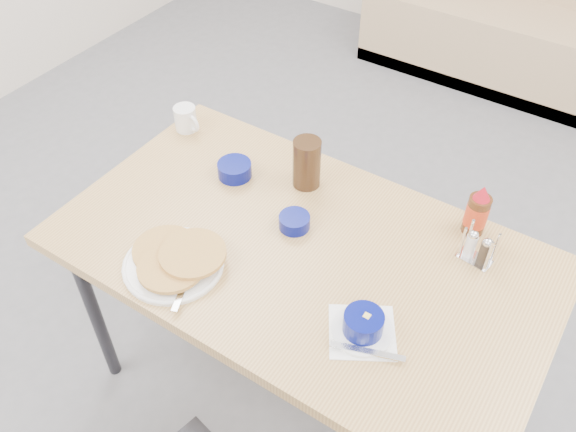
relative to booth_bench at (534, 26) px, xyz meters
The scene contains 10 objects.
booth_bench is the anchor object (origin of this frame).
dining_table 2.56m from the booth_bench, 90.00° to the right, with size 1.40×0.80×0.76m.
pancake_plate 2.82m from the booth_bench, 95.29° to the right, with size 0.28×0.28×0.05m.
coffee_mug 2.41m from the booth_bench, 105.62° to the right, with size 0.11×0.08×0.09m.
grits_setting 2.74m from the booth_bench, 84.09° to the right, with size 0.24×0.23×0.07m.
creamer_bowl 2.45m from the booth_bench, 98.32° to the right, with size 0.11×0.11×0.05m.
butter_bowl 2.51m from the booth_bench, 91.50° to the right, with size 0.09×0.09×0.04m.
amber_tumbler 2.35m from the booth_bench, 93.44° to the right, with size 0.09×0.09×0.16m, color #321E10.
condiment_caddy 2.39m from the booth_bench, 79.57° to the right, with size 0.10×0.07×0.11m.
syrup_bottle 2.28m from the booth_bench, 80.29° to the right, with size 0.07×0.07×0.17m.
Camera 1 is at (0.61, -0.74, 2.04)m, focal length 38.00 mm.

